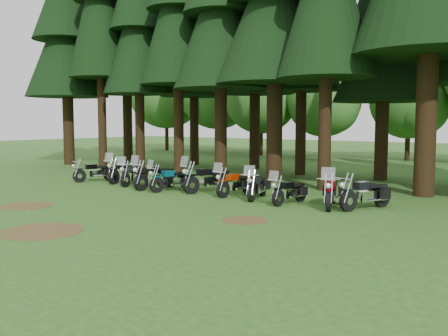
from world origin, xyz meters
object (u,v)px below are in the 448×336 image
Objects in this scene: motorcycle_0 at (95,173)px; motorcycle_8 at (289,192)px; motorcycle_4 at (172,180)px; motorcycle_10 at (366,195)px; motorcycle_7 at (257,187)px; motorcycle_9 at (331,193)px; motorcycle_5 at (208,180)px; motorcycle_6 at (236,184)px; motorcycle_2 at (134,175)px; motorcycle_1 at (124,172)px; motorcycle_3 at (156,177)px.

motorcycle_8 is at bearing 20.85° from motorcycle_0.
motorcycle_4 reaches higher than motorcycle_10.
motorcycle_7 is 0.93× the size of motorcycle_9.
motorcycle_0 is 6.79m from motorcycle_5.
motorcycle_7 is at bearing -154.29° from motorcycle_10.
motorcycle_5 is at bearing -179.24° from motorcycle_6.
motorcycle_5 is (4.22, 0.25, 0.06)m from motorcycle_2.
motorcycle_8 is at bearing 8.61° from motorcycle_5.
motorcycle_0 is 5.35m from motorcycle_4.
motorcycle_9 is (3.06, -0.06, 0.04)m from motorcycle_7.
motorcycle_6 is at bearing 157.22° from motorcycle_9.
motorcycle_0 is 10.95m from motorcycle_8.
motorcycle_8 is 0.87× the size of motorcycle_9.
motorcycle_3 is at bearing -24.93° from motorcycle_1.
motorcycle_2 reaches higher than motorcycle_8.
motorcycle_0 is 9.41m from motorcycle_7.
motorcycle_6 is 1.00× the size of motorcycle_10.
motorcycle_9 is 1.04× the size of motorcycle_10.
motorcycle_4 is at bearing -139.07° from motorcycle_5.
motorcycle_1 is at bearing 44.23° from motorcycle_0.
motorcycle_4 is 4.07m from motorcycle_7.
motorcycle_6 is at bearing 153.91° from motorcycle_7.
motorcycle_4 is 0.98× the size of motorcycle_6.
motorcycle_7 is (4.05, 0.36, -0.00)m from motorcycle_4.
motorcycle_9 is at bearing 21.83° from motorcycle_0.
motorcycle_4 is 1.01× the size of motorcycle_7.
motorcycle_2 is 0.99× the size of motorcycle_10.
motorcycle_1 is at bearing 159.64° from motorcycle_7.
motorcycle_0 is at bearing -174.79° from motorcycle_8.
motorcycle_8 is at bearing 17.44° from motorcycle_4.
motorcycle_5 reaches higher than motorcycle_1.
motorcycle_6 is 0.96× the size of motorcycle_9.
motorcycle_8 is at bearing 167.93° from motorcycle_9.
motorcycle_1 is 11.01m from motorcycle_9.
motorcycle_9 reaches higher than motorcycle_0.
motorcycle_2 is 10.97m from motorcycle_10.
motorcycle_5 reaches higher than motorcycle_4.
motorcycle_4 is at bearing -1.28° from motorcycle_3.
motorcycle_5 reaches higher than motorcycle_0.
motorcycle_2 reaches higher than motorcycle_4.
motorcycle_3 is 9.27m from motorcycle_10.
motorcycle_2 is at bearing 159.85° from motorcycle_9.
motorcycle_2 is 6.85m from motorcycle_7.
motorcycle_7 is at bearing 22.32° from motorcycle_0.
motorcycle_4 is 0.98× the size of motorcycle_10.
motorcycle_1 is 5.32m from motorcycle_5.
motorcycle_3 is at bearing -155.39° from motorcycle_10.
motorcycle_6 reaches higher than motorcycle_4.
motorcycle_1 is 1.09× the size of motorcycle_2.
motorcycle_1 reaches higher than motorcycle_2.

